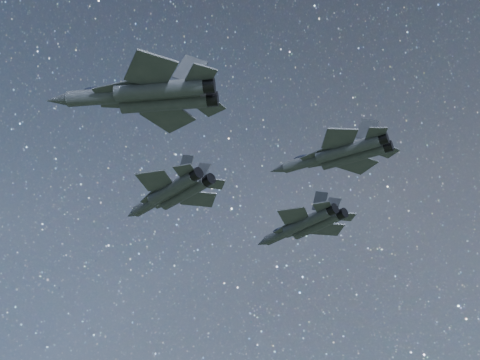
% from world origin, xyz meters
% --- Properties ---
extents(jet_lead, '(18.67, 12.43, 4.74)m').
position_xyz_m(jet_lead, '(-9.98, 5.28, 147.34)').
color(jet_lead, '#2D3138').
extents(jet_left, '(18.47, 12.16, 4.74)m').
position_xyz_m(jet_left, '(2.74, 23.12, 147.51)').
color(jet_left, '#2D3138').
extents(jet_right, '(19.24, 12.84, 4.88)m').
position_xyz_m(jet_right, '(-0.90, -13.88, 147.23)').
color(jet_right, '#2D3138').
extents(jet_slot, '(16.72, 11.84, 4.24)m').
position_xyz_m(jet_slot, '(13.38, 7.10, 148.07)').
color(jet_slot, '#2D3138').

